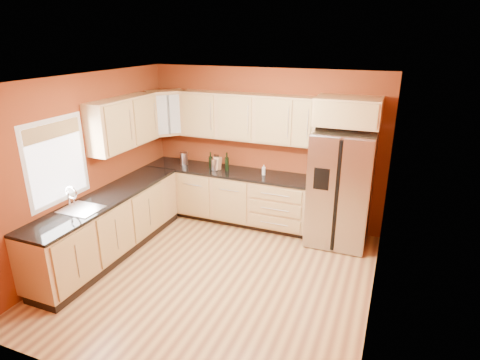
% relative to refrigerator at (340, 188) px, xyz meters
% --- Properties ---
extents(floor, '(4.00, 4.00, 0.00)m').
position_rel_refrigerator_xyz_m(floor, '(-1.35, -1.62, -0.89)').
color(floor, brown).
rests_on(floor, ground).
extents(ceiling, '(4.00, 4.00, 0.00)m').
position_rel_refrigerator_xyz_m(ceiling, '(-1.35, -1.62, 1.71)').
color(ceiling, white).
rests_on(ceiling, wall_back).
extents(wall_back, '(4.00, 0.04, 2.60)m').
position_rel_refrigerator_xyz_m(wall_back, '(-1.35, 0.38, 0.41)').
color(wall_back, maroon).
rests_on(wall_back, floor).
extents(wall_front, '(4.00, 0.04, 2.60)m').
position_rel_refrigerator_xyz_m(wall_front, '(-1.35, -3.62, 0.41)').
color(wall_front, maroon).
rests_on(wall_front, floor).
extents(wall_left, '(0.04, 4.00, 2.60)m').
position_rel_refrigerator_xyz_m(wall_left, '(-3.35, -1.62, 0.41)').
color(wall_left, maroon).
rests_on(wall_left, floor).
extents(wall_right, '(0.04, 4.00, 2.60)m').
position_rel_refrigerator_xyz_m(wall_right, '(0.65, -1.62, 0.41)').
color(wall_right, maroon).
rests_on(wall_right, floor).
extents(base_cabinets_back, '(2.90, 0.60, 0.88)m').
position_rel_refrigerator_xyz_m(base_cabinets_back, '(-1.90, 0.07, -0.45)').
color(base_cabinets_back, tan).
rests_on(base_cabinets_back, floor).
extents(base_cabinets_left, '(0.60, 2.80, 0.88)m').
position_rel_refrigerator_xyz_m(base_cabinets_left, '(-3.05, -1.62, -0.45)').
color(base_cabinets_left, tan).
rests_on(base_cabinets_left, floor).
extents(countertop_back, '(2.90, 0.62, 0.04)m').
position_rel_refrigerator_xyz_m(countertop_back, '(-1.90, 0.06, 0.01)').
color(countertop_back, black).
rests_on(countertop_back, base_cabinets_back).
extents(countertop_left, '(0.62, 2.80, 0.04)m').
position_rel_refrigerator_xyz_m(countertop_left, '(-3.04, -1.62, 0.01)').
color(countertop_left, black).
rests_on(countertop_left, base_cabinets_left).
extents(upper_cabinets_back, '(2.30, 0.33, 0.75)m').
position_rel_refrigerator_xyz_m(upper_cabinets_back, '(-1.60, 0.21, 0.94)').
color(upper_cabinets_back, tan).
rests_on(upper_cabinets_back, wall_back).
extents(upper_cabinets_left, '(0.33, 1.35, 0.75)m').
position_rel_refrigerator_xyz_m(upper_cabinets_left, '(-3.19, -0.90, 0.94)').
color(upper_cabinets_left, tan).
rests_on(upper_cabinets_left, wall_left).
extents(corner_upper_cabinet, '(0.67, 0.67, 0.75)m').
position_rel_refrigerator_xyz_m(corner_upper_cabinet, '(-3.02, 0.04, 0.94)').
color(corner_upper_cabinet, tan).
rests_on(corner_upper_cabinet, wall_back).
extents(over_fridge_cabinet, '(0.92, 0.60, 0.40)m').
position_rel_refrigerator_xyz_m(over_fridge_cabinet, '(0.00, 0.07, 1.16)').
color(over_fridge_cabinet, tan).
rests_on(over_fridge_cabinet, wall_back).
extents(refrigerator, '(0.90, 0.75, 1.78)m').
position_rel_refrigerator_xyz_m(refrigerator, '(0.00, 0.00, 0.00)').
color(refrigerator, silver).
rests_on(refrigerator, floor).
extents(window, '(0.03, 0.90, 1.00)m').
position_rel_refrigerator_xyz_m(window, '(-3.33, -2.12, 0.66)').
color(window, white).
rests_on(window, wall_left).
extents(sink_faucet, '(0.50, 0.42, 0.30)m').
position_rel_refrigerator_xyz_m(sink_faucet, '(-3.04, -2.12, 0.18)').
color(sink_faucet, silver).
rests_on(sink_faucet, countertop_left).
extents(canister_left, '(0.16, 0.16, 0.22)m').
position_rel_refrigerator_xyz_m(canister_left, '(-2.74, 0.09, 0.14)').
color(canister_left, silver).
rests_on(canister_left, countertop_back).
extents(canister_right, '(0.14, 0.14, 0.19)m').
position_rel_refrigerator_xyz_m(canister_right, '(-2.11, 0.02, 0.13)').
color(canister_right, silver).
rests_on(canister_right, countertop_back).
extents(wine_bottle_a, '(0.09, 0.09, 0.31)m').
position_rel_refrigerator_xyz_m(wine_bottle_a, '(-1.91, 0.07, 0.19)').
color(wine_bottle_a, black).
rests_on(wine_bottle_a, countertop_back).
extents(wine_bottle_b, '(0.07, 0.07, 0.29)m').
position_rel_refrigerator_xyz_m(wine_bottle_b, '(-2.21, 0.07, 0.17)').
color(wine_bottle_b, black).
rests_on(wine_bottle_b, countertop_back).
extents(knife_block, '(0.13, 0.12, 0.22)m').
position_rel_refrigerator_xyz_m(knife_block, '(-2.08, 0.05, 0.14)').
color(knife_block, tan).
rests_on(knife_block, countertop_back).
extents(soap_dispenser, '(0.07, 0.07, 0.17)m').
position_rel_refrigerator_xyz_m(soap_dispenser, '(-1.25, 0.08, 0.11)').
color(soap_dispenser, silver).
rests_on(soap_dispenser, countertop_back).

